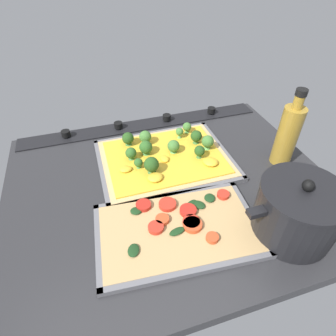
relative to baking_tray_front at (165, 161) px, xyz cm
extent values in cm
cube|color=#28282B|center=(1.27, 9.67, -1.86)|extent=(84.53, 68.65, 3.00)
cube|color=black|center=(1.27, -21.16, 0.04)|extent=(81.14, 7.00, 0.80)
cylinder|color=black|center=(-24.09, -21.16, 1.34)|extent=(2.80, 2.80, 1.80)
cylinder|color=black|center=(-7.18, -21.16, 1.34)|extent=(2.80, 2.80, 1.80)
cylinder|color=black|center=(9.72, -21.16, 1.34)|extent=(2.80, 2.80, 1.80)
cylinder|color=black|center=(26.63, -21.16, 1.34)|extent=(2.80, 2.80, 1.80)
cube|color=slate|center=(0.00, 0.00, -0.11)|extent=(37.39, 29.68, 0.50)
cube|color=slate|center=(-0.05, -14.17, 0.29)|extent=(37.28, 1.34, 1.30)
cube|color=slate|center=(0.05, 14.17, 0.29)|extent=(37.28, 1.34, 1.30)
cube|color=slate|center=(-18.04, 0.07, 0.29)|extent=(1.31, 29.54, 1.30)
cube|color=slate|center=(18.04, -0.07, 0.29)|extent=(1.31, 29.54, 1.30)
cube|color=tan|center=(0.00, 0.00, 0.64)|extent=(34.98, 27.27, 1.00)
cube|color=gold|center=(0.00, 0.00, 1.34)|extent=(32.18, 24.55, 0.40)
cone|color=#68AD54|center=(-7.12, -7.66, 2.20)|extent=(1.33, 1.33, 1.33)
sphere|color=#427533|center=(-7.12, -7.66, 3.78)|extent=(2.42, 2.42, 2.42)
cone|color=#68AD54|center=(3.67, -7.70, 2.13)|extent=(2.00, 2.00, 1.19)
sphere|color=#427533|center=(3.67, -7.70, 4.09)|extent=(3.64, 3.64, 3.64)
cone|color=#427635|center=(8.69, -8.79, 2.05)|extent=(1.93, 1.93, 1.02)
sphere|color=#264C1C|center=(8.69, -8.79, 3.88)|extent=(3.51, 3.51, 3.51)
cone|color=#68AD54|center=(-3.03, -1.22, 1.97)|extent=(1.94, 1.94, 0.86)
sphere|color=#427533|center=(-3.03, -1.22, 3.72)|extent=(3.52, 3.52, 3.52)
cone|color=#4D8B3F|center=(9.27, -1.76, 1.98)|extent=(1.72, 1.72, 0.89)
sphere|color=#2D5B23|center=(9.27, -1.76, 3.60)|extent=(3.12, 3.12, 3.12)
cone|color=#68AD54|center=(-10.36, -9.79, 2.10)|extent=(1.49, 1.49, 1.11)
sphere|color=#427533|center=(-10.36, -9.79, 3.67)|extent=(2.71, 2.71, 2.71)
cone|color=#427635|center=(-10.96, -3.59, 2.15)|extent=(1.88, 1.88, 1.21)
sphere|color=#264C1C|center=(-10.96, -3.59, 4.03)|extent=(3.41, 3.41, 3.41)
cone|color=#427635|center=(-9.20, 3.33, 2.13)|extent=(1.65, 1.65, 1.19)
sphere|color=#264C1C|center=(-9.20, 3.33, 3.85)|extent=(2.99, 2.99, 2.99)
cone|color=#427635|center=(5.28, 5.57, 2.16)|extent=(2.19, 2.19, 1.25)
sphere|color=#264C1C|center=(5.28, 5.57, 4.28)|extent=(3.98, 3.98, 3.98)
cone|color=#68AD54|center=(-13.06, 0.11, 2.15)|extent=(1.97, 1.97, 1.21)
sphere|color=#427533|center=(-13.06, 0.11, 4.09)|extent=(3.58, 3.58, 3.58)
cone|color=#4D8B3F|center=(8.16, 2.58, 1.96)|extent=(1.31, 1.31, 0.84)
sphere|color=#2D5B23|center=(8.16, 2.58, 3.27)|extent=(2.39, 2.39, 2.39)
cone|color=#4D8B3F|center=(4.73, -2.78, 2.00)|extent=(2.08, 2.08, 0.93)
sphere|color=#2D5B23|center=(4.73, -2.78, 3.89)|extent=(3.78, 3.78, 3.78)
ellipsoid|color=gold|center=(11.80, 2.53, 1.94)|extent=(3.25, 3.28, 0.94)
ellipsoid|color=gold|center=(5.12, 8.38, 2.14)|extent=(4.64, 4.41, 1.40)
ellipsoid|color=gold|center=(11.73, 2.82, 2.03)|extent=(3.35, 2.55, 1.15)
ellipsoid|color=gold|center=(-11.14, 6.85, 2.17)|extent=(5.73, 5.75, 1.48)
ellipsoid|color=gold|center=(0.43, 1.60, 1.98)|extent=(2.25, 2.94, 1.03)
cube|color=slate|center=(4.46, 24.63, -0.11)|extent=(37.48, 24.78, 0.50)
cube|color=slate|center=(3.65, 14.25, 0.29)|extent=(35.85, 4.00, 1.30)
cube|color=slate|center=(5.28, 35.02, 0.29)|extent=(35.85, 4.00, 1.30)
cube|color=slate|center=(-12.82, 25.99, 0.29)|extent=(2.92, 22.07, 1.30)
cube|color=slate|center=(21.74, 23.28, 0.29)|extent=(2.92, 22.07, 1.30)
cube|color=tan|center=(4.46, 24.63, 0.59)|extent=(34.90, 22.20, 0.90)
cylinder|color=red|center=(1.53, 24.46, 1.54)|extent=(3.93, 3.93, 1.00)
cylinder|color=red|center=(4.74, 17.83, 1.54)|extent=(4.13, 4.13, 1.00)
cylinder|color=#D14723|center=(-1.46, 29.63, 1.54)|extent=(2.70, 2.70, 1.00)
cylinder|color=#D14723|center=(7.18, 21.79, 1.54)|extent=(3.07, 3.07, 1.00)
cylinder|color=red|center=(-9.23, 18.87, 1.54)|extent=(3.01, 3.01, 1.00)
cylinder|color=#B22319|center=(10.19, 16.39, 1.54)|extent=(3.62, 3.62, 1.00)
cylinder|color=#B22319|center=(0.76, 21.07, 1.54)|extent=(3.92, 3.92, 1.00)
cylinder|color=red|center=(9.15, 23.52, 1.54)|extent=(3.46, 3.46, 1.00)
cylinder|color=#D14723|center=(0.85, 25.21, 1.54)|extent=(4.27, 4.27, 1.00)
ellipsoid|color=#193819|center=(12.25, 17.43, 1.44)|extent=(2.95, 2.73, 0.60)
ellipsoid|color=#193819|center=(-5.71, 18.76, 1.44)|extent=(3.73, 3.85, 0.60)
ellipsoid|color=#193819|center=(14.99, 27.56, 1.44)|extent=(3.31, 3.83, 0.60)
ellipsoid|color=#193819|center=(5.04, 25.77, 1.44)|extent=(4.07, 2.55, 0.60)
ellipsoid|color=#193819|center=(-2.36, 20.03, 1.44)|extent=(3.80, 3.95, 0.60)
ellipsoid|color=#193819|center=(-0.52, 19.44, 1.44)|extent=(4.23, 3.61, 0.60)
cylinder|color=black|center=(-19.23, 31.74, 5.62)|extent=(17.06, 17.06, 11.96)
cylinder|color=black|center=(-19.23, 31.74, 12.00)|extent=(17.40, 17.40, 0.80)
sphere|color=black|center=(-19.23, 31.74, 13.60)|extent=(2.40, 2.40, 2.40)
cube|color=black|center=(-8.90, 31.74, 9.45)|extent=(3.60, 2.00, 1.20)
cylinder|color=olive|center=(-31.91, 10.15, 8.15)|extent=(5.74, 5.74, 17.02)
cylinder|color=olive|center=(-31.91, 10.15, 18.41)|extent=(2.58, 2.58, 3.50)
cylinder|color=black|center=(-31.91, 10.15, 20.96)|extent=(2.87, 2.87, 1.60)
camera|label=1|loc=(18.05, 60.64, 50.90)|focal=30.02mm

